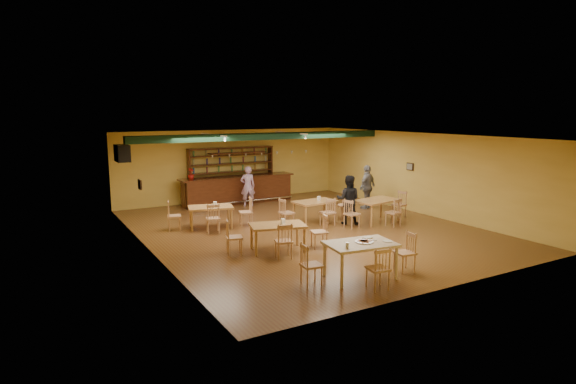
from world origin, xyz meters
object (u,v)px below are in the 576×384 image
dining_table_a (211,217)px  dining_table_c (278,238)px  patron_right_a (348,200)px  patron_bar (248,186)px  bar_counter (238,190)px  dining_table_b (315,211)px  dining_table_d (376,211)px  near_table (360,260)px

dining_table_a → dining_table_c: dining_table_c is taller
patron_right_a → patron_bar: bearing=-28.0°
bar_counter → dining_table_b: size_ratio=3.33×
dining_table_d → near_table: (-3.97, -4.16, 0.02)m
bar_counter → dining_table_b: 4.57m
dining_table_d → patron_right_a: 1.13m
dining_table_c → patron_bar: bearing=87.9°
bar_counter → dining_table_d: bar_counter is taller
dining_table_b → patron_bar: patron_bar is taller
dining_table_d → dining_table_a: bearing=148.8°
bar_counter → patron_right_a: patron_right_a is taller
dining_table_a → patron_right_a: (4.24, -1.78, 0.48)m
dining_table_b → dining_table_c: (-2.78, -2.42, 0.00)m
bar_counter → near_table: bearing=-97.2°
bar_counter → dining_table_b: bearing=-78.0°
bar_counter → dining_table_b: bar_counter is taller
dining_table_a → patron_right_a: bearing=-8.4°
bar_counter → dining_table_b: (0.95, -4.46, -0.20)m
near_table → dining_table_a: bearing=109.1°
dining_table_d → dining_table_b: bearing=139.4°
near_table → dining_table_d: bearing=53.9°
dining_table_d → near_table: size_ratio=1.01×
patron_right_a → dining_table_d: bearing=-154.2°
dining_table_c → dining_table_d: dining_table_d is taller
dining_table_b → patron_right_a: bearing=-48.4°
dining_table_a → patron_bar: patron_bar is taller
dining_table_a → dining_table_d: dining_table_d is taller
dining_table_d → patron_right_a: (-1.01, 0.28, 0.44)m
dining_table_c → near_table: size_ratio=0.96×
dining_table_b → dining_table_d: dining_table_d is taller
dining_table_a → near_table: size_ratio=0.92×
dining_table_a → patron_right_a: patron_right_a is taller
near_table → patron_right_a: 5.36m
dining_table_b → patron_bar: (-0.87, 3.64, 0.44)m
bar_counter → dining_table_d: size_ratio=3.11×
dining_table_a → patron_bar: 3.72m
bar_counter → dining_table_d: (2.75, -5.54, -0.17)m
dining_table_a → dining_table_d: 5.64m
dining_table_c → patron_right_a: size_ratio=0.89×
bar_counter → dining_table_c: (-1.84, -6.88, -0.20)m
dining_table_c → patron_right_a: 3.96m
dining_table_c → near_table: near_table is taller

